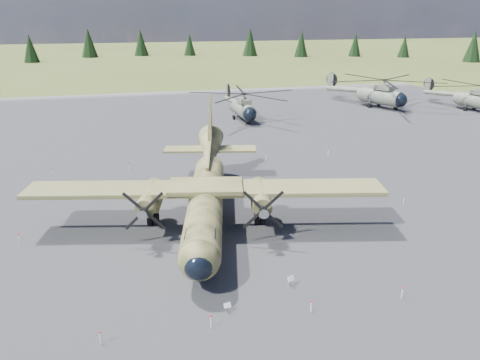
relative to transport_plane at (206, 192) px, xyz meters
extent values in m
plane|color=#545D29|center=(1.83, -0.50, -2.72)|extent=(500.00, 500.00, 0.00)
cube|color=slate|center=(1.83, 9.50, -2.72)|extent=(120.00, 120.00, 0.04)
cylinder|color=#3B3E21|center=(-0.32, -1.49, -0.45)|extent=(6.42, 17.93, 2.76)
sphere|color=#3B3E21|center=(-2.18, -10.17, -0.45)|extent=(3.21, 3.21, 2.71)
sphere|color=black|center=(-2.29, -10.70, -0.50)|extent=(2.36, 2.36, 1.99)
cube|color=black|center=(-1.85, -8.63, 0.29)|extent=(2.26, 1.96, 0.54)
cone|color=#3B3E21|center=(2.12, 9.88, 0.58)|extent=(4.07, 7.19, 4.15)
cube|color=#A6A8AB|center=(-0.11, -0.53, -1.59)|extent=(3.07, 6.18, 0.49)
cube|color=#383E20|center=(-0.22, -1.01, 0.68)|extent=(28.66, 9.27, 0.35)
cube|color=#3B3E21|center=(-0.22, -1.01, 0.90)|extent=(6.53, 4.71, 0.35)
cylinder|color=#3B3E21|center=(-4.62, -0.37, 0.14)|extent=(2.52, 5.32, 1.48)
cube|color=#3B3E21|center=(-4.45, 0.40, -0.50)|extent=(2.15, 3.59, 0.79)
cone|color=gray|center=(-5.29, -3.50, 0.14)|extent=(0.92, 1.02, 0.75)
cylinder|color=black|center=(-4.45, 0.40, -2.18)|extent=(1.08, 1.24, 1.08)
cylinder|color=#3B3E21|center=(4.06, -2.23, 0.14)|extent=(2.52, 5.32, 1.48)
cube|color=#3B3E21|center=(4.22, -1.46, -0.50)|extent=(2.15, 3.59, 0.79)
cone|color=gray|center=(3.39, -5.36, 0.14)|extent=(0.92, 1.02, 0.75)
cylinder|color=black|center=(4.22, -1.46, -2.18)|extent=(1.08, 1.24, 1.08)
cube|color=#3B3E21|center=(1.33, 6.22, 1.17)|extent=(1.83, 7.34, 1.66)
cube|color=#383E20|center=(2.22, 10.36, 0.63)|extent=(9.71, 4.10, 0.22)
cylinder|color=gray|center=(-1.93, -9.01, -1.46)|extent=(0.16, 0.16, 0.89)
cylinder|color=black|center=(-1.93, -9.01, -2.18)|extent=(0.53, 0.97, 0.92)
cylinder|color=gray|center=(12.43, 37.18, -0.95)|extent=(2.70, 6.98, 2.39)
sphere|color=black|center=(12.59, 33.75, -1.00)|extent=(2.29, 2.29, 2.20)
sphere|color=gray|center=(12.27, 40.62, -0.95)|extent=(2.29, 2.29, 2.20)
cube|color=gray|center=(12.45, 36.80, 0.57)|extent=(1.76, 3.13, 0.72)
cylinder|color=gray|center=(12.45, 36.80, 1.29)|extent=(0.36, 0.36, 0.96)
cylinder|color=gray|center=(12.11, 44.19, -0.62)|extent=(1.17, 8.18, 1.37)
cube|color=gray|center=(11.94, 47.77, 0.57)|extent=(0.27, 1.35, 2.29)
cylinder|color=black|center=(12.28, 47.79, 0.57)|extent=(0.17, 2.48, 2.48)
cylinder|color=black|center=(12.56, 34.32, -2.34)|extent=(0.30, 0.66, 0.65)
cylinder|color=black|center=(11.09, 38.27, -2.34)|extent=(0.32, 0.78, 0.76)
cylinder|color=gray|center=(11.09, 38.27, -1.84)|extent=(0.14, 0.14, 1.38)
cylinder|color=black|center=(13.66, 38.38, -2.34)|extent=(0.32, 0.78, 0.76)
cylinder|color=gray|center=(13.66, 38.38, -1.84)|extent=(0.14, 0.14, 1.38)
cylinder|color=gray|center=(39.54, 41.52, -0.67)|extent=(5.85, 8.40, 2.77)
sphere|color=black|center=(41.21, 37.90, -0.73)|extent=(3.38, 3.38, 2.55)
sphere|color=gray|center=(37.87, 45.15, -0.67)|extent=(3.38, 3.38, 2.55)
cube|color=gray|center=(39.73, 41.12, 1.10)|extent=(3.19, 4.01, 0.83)
cylinder|color=gray|center=(39.73, 41.12, 1.93)|extent=(0.53, 0.53, 1.11)
cylinder|color=gray|center=(36.14, 48.92, -0.28)|extent=(4.80, 8.98, 1.59)
cube|color=gray|center=(34.40, 52.69, 1.10)|extent=(0.87, 1.51, 2.66)
cylinder|color=black|center=(34.75, 52.86, 1.10)|extent=(1.26, 2.64, 2.88)
cylinder|color=black|center=(40.93, 38.50, -2.28)|extent=(0.60, 0.81, 0.75)
cylinder|color=black|center=(37.63, 42.10, -2.28)|extent=(0.67, 0.94, 0.89)
cylinder|color=gray|center=(37.63, 42.10, -1.70)|extent=(0.21, 0.21, 1.61)
cylinder|color=black|center=(40.35, 43.36, -2.28)|extent=(0.67, 0.94, 0.89)
cylinder|color=gray|center=(40.35, 43.36, -1.70)|extent=(0.21, 0.21, 1.61)
cylinder|color=gray|center=(54.51, 34.67, -0.90)|extent=(4.29, 7.50, 2.47)
sphere|color=gray|center=(53.56, 38.09, -0.90)|extent=(2.80, 2.80, 2.27)
cylinder|color=gray|center=(52.56, 41.65, -0.55)|extent=(3.06, 8.33, 1.41)
cube|color=gray|center=(51.57, 45.22, 0.68)|extent=(0.58, 1.39, 2.37)
cylinder|color=black|center=(51.90, 45.31, 0.68)|extent=(0.75, 2.49, 2.56)
cylinder|color=black|center=(52.91, 35.45, -2.33)|extent=(0.50, 0.84, 0.79)
cylinder|color=gray|center=(52.91, 35.45, -1.81)|extent=(0.17, 0.17, 1.43)
cylinder|color=black|center=(55.48, 36.17, -2.33)|extent=(0.50, 0.84, 0.79)
cylinder|color=gray|center=(55.48, 36.17, -1.81)|extent=(0.17, 0.17, 1.43)
cube|color=gray|center=(-0.99, -12.81, -2.46)|extent=(0.09, 0.09, 0.52)
cube|color=white|center=(-0.99, -12.85, -2.21)|extent=(0.44, 0.24, 0.30)
cube|color=gray|center=(3.59, -11.02, -2.42)|extent=(0.11, 0.11, 0.59)
cube|color=white|center=(3.59, -11.07, -2.14)|extent=(0.52, 0.35, 0.33)
cylinder|color=white|center=(-8.17, -14.00, -2.32)|extent=(0.07, 0.07, 0.80)
cylinder|color=red|center=(-8.17, -14.00, -1.92)|extent=(0.12, 0.12, 0.10)
cylinder|color=white|center=(-2.17, -14.00, -2.32)|extent=(0.07, 0.07, 0.80)
cylinder|color=red|center=(-2.17, -14.00, -1.92)|extent=(0.12, 0.12, 0.10)
cylinder|color=white|center=(3.83, -14.00, -2.32)|extent=(0.07, 0.07, 0.80)
cylinder|color=red|center=(3.83, -14.00, -1.92)|extent=(0.12, 0.12, 0.10)
cylinder|color=white|center=(9.83, -14.00, -2.32)|extent=(0.07, 0.07, 0.80)
cylinder|color=red|center=(9.83, -14.00, -1.92)|extent=(0.12, 0.12, 0.10)
cylinder|color=white|center=(-14.17, 15.50, -2.32)|extent=(0.07, 0.07, 0.80)
cylinder|color=red|center=(-14.17, 15.50, -1.92)|extent=(0.12, 0.12, 0.10)
cylinder|color=white|center=(-6.17, 15.50, -2.32)|extent=(0.07, 0.07, 0.80)
cylinder|color=red|center=(-6.17, 15.50, -1.92)|extent=(0.12, 0.12, 0.10)
cylinder|color=white|center=(1.83, 15.50, -2.32)|extent=(0.07, 0.07, 0.80)
cylinder|color=red|center=(1.83, 15.50, -1.92)|extent=(0.12, 0.12, 0.10)
cylinder|color=white|center=(9.83, 15.50, -2.32)|extent=(0.07, 0.07, 0.80)
cylinder|color=red|center=(9.83, 15.50, -1.92)|extent=(0.12, 0.12, 0.10)
cylinder|color=white|center=(17.83, 15.50, -2.32)|extent=(0.07, 0.07, 0.80)
cylinder|color=red|center=(17.83, 15.50, -1.92)|extent=(0.12, 0.12, 0.10)
cylinder|color=white|center=(-14.67, -0.50, -2.32)|extent=(0.07, 0.07, 0.80)
cylinder|color=red|center=(-14.67, -0.50, -1.92)|extent=(0.12, 0.12, 0.10)
cylinder|color=white|center=(18.33, -0.50, -2.32)|extent=(0.07, 0.07, 0.80)
cylinder|color=red|center=(18.33, -0.50, -1.92)|extent=(0.12, 0.12, 0.10)
cone|color=black|center=(113.64, 110.07, 2.56)|extent=(5.92, 5.92, 10.57)
cone|color=black|center=(100.13, 131.62, 1.42)|extent=(4.64, 4.64, 8.28)
cone|color=black|center=(83.55, 139.93, 1.81)|extent=(5.07, 5.07, 9.05)
cone|color=black|center=(62.17, 143.19, 2.29)|extent=(5.61, 5.61, 10.03)
cone|color=black|center=(43.77, 152.17, 2.77)|extent=(6.15, 6.15, 10.98)
cone|color=black|center=(20.44, 159.17, 1.55)|extent=(4.78, 4.78, 8.54)
cone|color=black|center=(1.34, 163.11, 2.37)|extent=(5.70, 5.70, 10.18)
cone|color=black|center=(-18.53, 160.46, 2.77)|extent=(6.14, 6.14, 10.97)
cone|color=black|center=(-37.12, 144.68, 2.04)|extent=(5.33, 5.33, 9.53)
camera|label=1|loc=(-5.75, -35.74, 14.09)|focal=35.00mm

